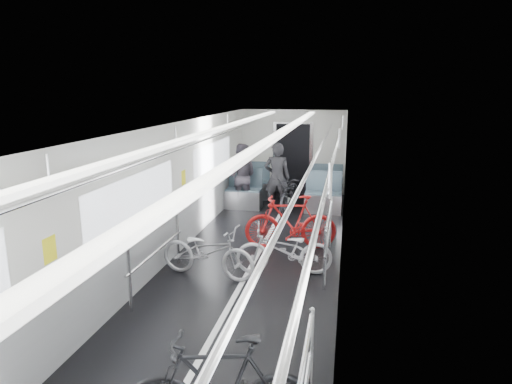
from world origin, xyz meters
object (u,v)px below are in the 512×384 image
bike_left_far (208,251)px  person_seated (241,176)px  bike_right_mid (284,250)px  bike_right_far (291,222)px  bike_aisle (290,194)px  person_standing (277,178)px

bike_left_far → person_seated: (-0.46, 4.33, 0.40)m
bike_right_mid → bike_right_far: 1.25m
bike_aisle → person_standing: 0.51m
bike_right_mid → bike_aisle: bearing=175.9°
bike_right_far → person_standing: person_standing is taller
person_seated → bike_right_far: bearing=115.0°
bike_left_far → person_standing: bearing=3.3°
bike_left_far → bike_right_far: size_ratio=0.94×
bike_aisle → person_standing: bearing=-174.7°
bike_left_far → bike_right_far: bike_right_far is taller
bike_right_mid → person_seated: person_seated is taller
bike_left_far → bike_right_mid: bearing=-64.2°
bike_left_far → person_standing: (0.48, 4.14, 0.43)m
bike_right_mid → person_standing: 3.90m
person_seated → bike_right_mid: bearing=107.2°
bike_right_far → bike_aisle: size_ratio=0.98×
person_seated → person_standing: bearing=163.6°
person_standing → bike_left_far: bearing=78.2°
bike_right_mid → bike_left_far: bearing=-84.2°
bike_right_far → person_seated: bearing=-159.7°
bike_right_mid → bike_aisle: bike_aisle is taller
person_seated → bike_left_far: bearing=90.7°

